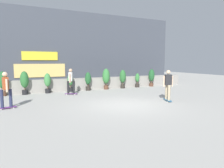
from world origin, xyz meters
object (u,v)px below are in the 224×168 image
object	(u,v)px
potted_plant_1	(24,81)
skater_foreground	(6,88)
potted_plant_7	(137,80)
potted_plant_0	(3,82)
potted_plant_6	(123,78)
skater_far_right	(71,80)
potted_plant_2	(48,82)
potted_plant_4	(88,80)
potted_plant_5	(106,77)
potted_plant_3	(70,82)
skater_mid_plaza	(168,84)
potted_plant_8	(151,76)

from	to	relation	value
potted_plant_1	skater_foreground	world-z (taller)	skater_foreground
potted_plant_1	potted_plant_7	bearing A→B (deg)	0.00
skater_foreground	potted_plant_0	bearing A→B (deg)	94.95
potted_plant_6	skater_far_right	world-z (taller)	skater_far_right
potted_plant_0	potted_plant_6	size ratio (longest dim) A/B	1.04
potted_plant_2	potted_plant_4	world-z (taller)	potted_plant_4
potted_plant_5	potted_plant_6	bearing A→B (deg)	-0.00
potted_plant_6	potted_plant_7	xyz separation A→B (m)	(1.39, 0.00, -0.25)
potted_plant_3	potted_plant_6	xyz separation A→B (m)	(4.24, -0.00, 0.15)
potted_plant_5	skater_mid_plaza	distance (m)	5.79
potted_plant_5	potted_plant_0	bearing A→B (deg)	-180.00
potted_plant_4	potted_plant_7	size ratio (longest dim) A/B	1.16
potted_plant_4	potted_plant_6	xyz separation A→B (m)	(2.92, -0.00, 0.09)
potted_plant_8	skater_foreground	distance (m)	11.64
potted_plant_2	skater_far_right	world-z (taller)	skater_far_right
potted_plant_4	skater_far_right	xyz separation A→B (m)	(-1.61, -1.31, 0.17)
potted_plant_2	potted_plant_7	bearing A→B (deg)	0.00
potted_plant_3	potted_plant_4	size ratio (longest dim) A/B	0.94
potted_plant_5	potted_plant_6	size ratio (longest dim) A/B	1.08
potted_plant_6	skater_far_right	bearing A→B (deg)	-163.92
potted_plant_8	skater_mid_plaza	xyz separation A→B (m)	(-3.11, -5.67, 0.08)
potted_plant_5	skater_mid_plaza	world-z (taller)	skater_mid_plaza
potted_plant_0	skater_mid_plaza	bearing A→B (deg)	-34.69
potted_plant_0	skater_far_right	distance (m)	4.16
potted_plant_0	potted_plant_3	size ratio (longest dim) A/B	1.21
potted_plant_4	potted_plant_6	size ratio (longest dim) A/B	0.92
potted_plant_0	skater_far_right	bearing A→B (deg)	-18.30
potted_plant_0	skater_mid_plaza	world-z (taller)	skater_mid_plaza
potted_plant_7	skater_mid_plaza	distance (m)	5.92
potted_plant_0	potted_plant_7	bearing A→B (deg)	0.00
potted_plant_1	potted_plant_6	size ratio (longest dim) A/B	1.03
skater_far_right	potted_plant_6	bearing A→B (deg)	16.08
potted_plant_6	skater_mid_plaza	bearing A→B (deg)	-92.92
potted_plant_0	potted_plant_2	world-z (taller)	potted_plant_0
potted_plant_1	skater_foreground	bearing A→B (deg)	-102.93
potted_plant_3	skater_mid_plaza	distance (m)	6.91
skater_mid_plaza	skater_foreground	bearing A→B (deg)	167.45
skater_far_right	potted_plant_1	bearing A→B (deg)	154.26
potted_plant_0	potted_plant_1	world-z (taller)	potted_plant_0
skater_mid_plaza	skater_far_right	size ratio (longest dim) A/B	1.00
potted_plant_4	potted_plant_5	distance (m)	1.47
potted_plant_8	potted_plant_3	bearing A→B (deg)	180.00
potted_plant_3	potted_plant_1	bearing A→B (deg)	-180.00
potted_plant_1	potted_plant_6	world-z (taller)	potted_plant_1
potted_plant_0	potted_plant_3	distance (m)	4.24
potted_plant_6	potted_plant_2	bearing A→B (deg)	180.00
potted_plant_3	potted_plant_6	distance (m)	4.24
potted_plant_2	skater_mid_plaza	distance (m)	7.91
skater_mid_plaza	potted_plant_8	bearing A→B (deg)	61.23
potted_plant_3	skater_far_right	xyz separation A→B (m)	(-0.29, -1.31, 0.23)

